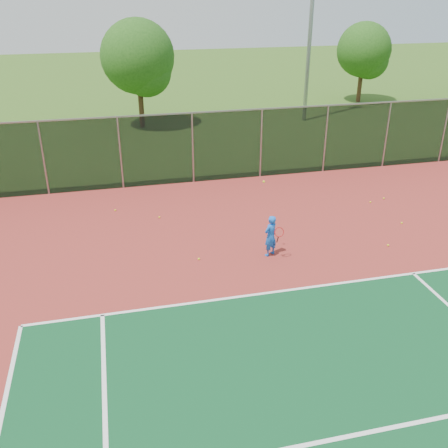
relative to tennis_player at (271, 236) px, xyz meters
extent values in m
plane|color=#2F5418|center=(1.79, -5.06, -0.70)|extent=(120.00, 120.00, 0.00)
cube|color=maroon|center=(1.79, -3.06, -0.69)|extent=(30.00, 20.00, 0.02)
cube|color=white|center=(3.79, -2.06, -0.67)|extent=(22.00, 0.10, 0.00)
cube|color=black|center=(1.79, 6.94, 0.82)|extent=(30.00, 0.04, 3.00)
cube|color=gray|center=(1.79, 6.94, 2.32)|extent=(30.00, 0.06, 0.06)
imported|color=blue|center=(0.00, 0.00, -0.01)|extent=(0.59, 0.52, 1.35)
cylinder|color=black|center=(0.15, -0.25, -0.02)|extent=(0.03, 0.15, 0.27)
torus|color=#A51414|center=(0.15, -0.35, 0.28)|extent=(0.30, 0.13, 0.29)
sphere|color=yellow|center=(-0.25, 0.10, 1.78)|extent=(0.07, 0.07, 0.07)
sphere|color=yellow|center=(-3.09, 3.55, -0.65)|extent=(0.07, 0.07, 0.07)
sphere|color=yellow|center=(5.83, 3.29, -0.65)|extent=(0.07, 0.07, 0.07)
sphere|color=yellow|center=(5.30, 1.08, -0.65)|extent=(0.07, 0.07, 0.07)
sphere|color=yellow|center=(5.13, 3.07, -0.65)|extent=(0.07, 0.07, 0.07)
sphere|color=yellow|center=(-4.64, 4.57, -0.65)|extent=(0.07, 0.07, 0.07)
sphere|color=yellow|center=(-2.24, 0.20, -0.65)|extent=(0.07, 0.07, 0.07)
sphere|color=yellow|center=(3.95, -0.33, -0.65)|extent=(0.07, 0.07, 0.07)
cylinder|color=gray|center=(7.49, 16.10, 5.68)|extent=(0.24, 0.24, 12.76)
cylinder|color=#392214|center=(-2.57, 16.75, 0.48)|extent=(0.30, 0.30, 2.35)
sphere|color=#1E4A13|center=(-2.57, 16.75, 3.35)|extent=(4.19, 4.19, 4.19)
sphere|color=#1E4A13|center=(-2.17, 16.45, 2.57)|extent=(2.88, 2.88, 2.88)
cylinder|color=#392214|center=(13.33, 20.32, 0.35)|extent=(0.30, 0.30, 2.10)
sphere|color=#1E4A13|center=(13.33, 20.32, 2.92)|extent=(3.74, 3.74, 3.74)
sphere|color=#1E4A13|center=(13.73, 20.02, 2.22)|extent=(2.57, 2.57, 2.57)
camera|label=1|loc=(-4.56, -13.09, 7.06)|focal=40.00mm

